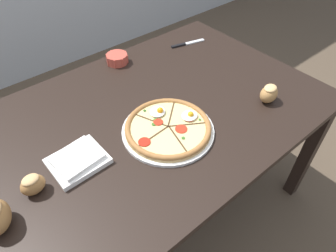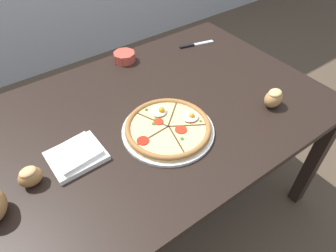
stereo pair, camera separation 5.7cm
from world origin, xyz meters
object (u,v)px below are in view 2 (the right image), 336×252
at_px(dining_table, 147,128).
at_px(bread_piece_mid, 30,176).
at_px(pizza, 168,128).
at_px(knife_main, 196,44).
at_px(ramekin_bowl, 124,57).
at_px(bread_piece_far, 274,98).
at_px(napkin_folded, 76,155).

xyz_separation_m(dining_table, bread_piece_mid, (-0.49, -0.07, 0.12)).
xyz_separation_m(dining_table, pizza, (0.02, -0.13, 0.10)).
bearing_deg(knife_main, dining_table, -134.58).
xyz_separation_m(ramekin_bowl, bread_piece_far, (0.33, -0.67, 0.02)).
xyz_separation_m(napkin_folded, bread_piece_far, (0.79, -0.21, 0.03)).
bearing_deg(ramekin_bowl, bread_piece_mid, -142.60).
bearing_deg(ramekin_bowl, napkin_folded, -135.11).
xyz_separation_m(pizza, bread_piece_far, (0.45, -0.13, 0.02)).
distance_m(ramekin_bowl, bread_piece_mid, 0.78).
bearing_deg(bread_piece_mid, napkin_folded, 5.75).
bearing_deg(bread_piece_mid, ramekin_bowl, 37.40).
height_order(dining_table, bread_piece_far, bread_piece_far).
height_order(pizza, knife_main, pizza).
height_order(ramekin_bowl, knife_main, ramekin_bowl).
bearing_deg(napkin_folded, ramekin_bowl, 44.89).
bearing_deg(knife_main, bread_piece_mid, -144.61).
relative_size(ramekin_bowl, knife_main, 0.57).
distance_m(dining_table, knife_main, 0.62).
height_order(pizza, bread_piece_mid, bread_piece_mid).
relative_size(dining_table, bread_piece_mid, 19.18).
distance_m(pizza, napkin_folded, 0.35).
xyz_separation_m(dining_table, napkin_folded, (-0.33, -0.05, 0.10)).
relative_size(bread_piece_far, knife_main, 0.48).
xyz_separation_m(napkin_folded, knife_main, (0.86, 0.37, -0.01)).
height_order(dining_table, bread_piece_mid, bread_piece_mid).
xyz_separation_m(ramekin_bowl, knife_main, (0.40, -0.09, -0.02)).
relative_size(dining_table, napkin_folded, 8.14).
relative_size(pizza, bread_piece_mid, 4.41).
distance_m(pizza, bread_piece_mid, 0.51).
xyz_separation_m(ramekin_bowl, napkin_folded, (-0.46, -0.46, -0.01)).
distance_m(bread_piece_mid, bread_piece_far, 0.97).
bearing_deg(knife_main, pizza, -124.18).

